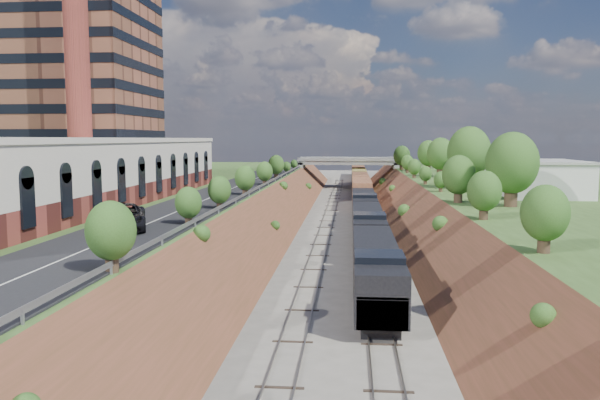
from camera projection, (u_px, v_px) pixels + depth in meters
The scene contains 18 objects.
platform_left at pixel (116, 204), 84.03m from camera, with size 44.00×180.00×5.00m, color #364F20.
platform_right at pixel (592, 209), 78.31m from camera, with size 44.00×180.00×5.00m, color #364F20.
embankment_left at pixel (267, 223), 82.38m from camera, with size 7.07×180.00×7.07m, color brown.
embankment_right at pixel (425, 225), 80.48m from camera, with size 7.07×180.00×7.07m, color brown.
rail_left_track at pixel (327, 224), 81.65m from camera, with size 1.58×180.00×0.18m, color gray.
rail_right_track at pixel (364, 224), 81.19m from camera, with size 1.58×180.00×0.18m, color gray.
road at pixel (235, 188), 82.25m from camera, with size 8.00×180.00×0.10m, color black.
guardrail at pixel (264, 184), 81.64m from camera, with size 0.10×171.00×0.70m.
commercial_building at pixel (76, 171), 61.17m from camera, with size 14.30×62.30×7.00m.
highrise_tower at pixel (73, 7), 93.70m from camera, with size 22.00×22.00×53.90m.
smokestack at pixel (76, 40), 77.98m from camera, with size 3.20×3.20×40.00m, color maroon.
overpass at pixel (348, 167), 142.34m from camera, with size 24.50×8.30×7.40m.
white_building_near at pixel (539, 179), 70.73m from camera, with size 9.00×12.00×4.00m, color silver.
white_building_far at pixel (492, 171), 92.59m from camera, with size 8.00×10.00×3.60m, color silver.
tree_right_large at pixel (512, 164), 59.16m from camera, with size 5.25×5.25×7.61m.
tree_left_crest at pixel (176, 206), 42.09m from camera, with size 2.45×2.45×3.55m.
freight_train at pixel (360, 185), 117.32m from camera, with size 3.23×164.08×4.78m.
suv at pixel (123, 217), 43.65m from camera, with size 3.21×6.95×1.93m, color black.
Camera 1 is at (0.74, -20.87, 11.90)m, focal length 35.00 mm.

